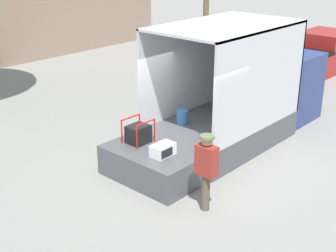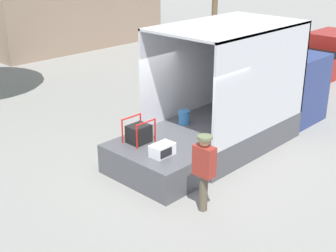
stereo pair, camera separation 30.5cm
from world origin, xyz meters
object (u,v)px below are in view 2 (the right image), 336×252
Objects in this scene: box_truck at (255,100)px; microwave at (162,150)px; worker_person at (204,166)px; pickup_truck_red at (328,56)px; portable_generator at (139,133)px.

box_truck is 4.18m from microwave.
box_truck is at bearing 5.21° from microwave.
worker_person reaches higher than pickup_truck_red.
microwave is (-4.16, -0.38, -0.07)m from box_truck.
box_truck reaches higher than pickup_truck_red.
pickup_truck_red is (7.63, 1.55, -0.27)m from box_truck.
microwave is at bearing -170.73° from pickup_truck_red.
box_truck reaches higher than microwave.
pickup_truck_red is (11.63, 1.01, -0.29)m from portable_generator.
worker_person is (-0.21, -1.37, 0.16)m from microwave.
microwave is 0.88× the size of portable_generator.
worker_person is at bearing -98.67° from microwave.
pickup_truck_red is (12.00, 3.29, -0.36)m from worker_person.
microwave is 0.93m from portable_generator.
worker_person reaches higher than microwave.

